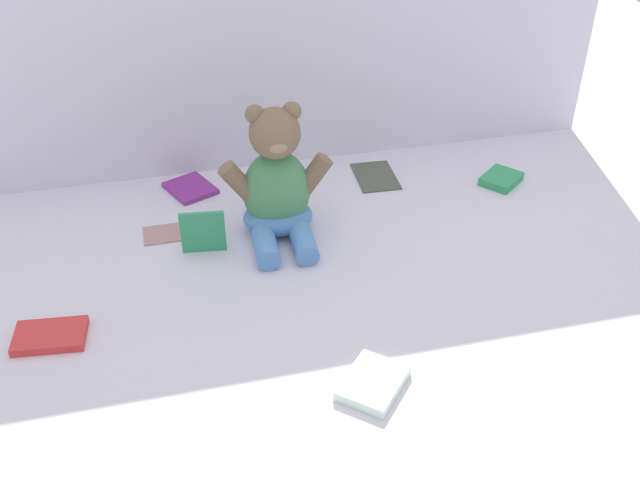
% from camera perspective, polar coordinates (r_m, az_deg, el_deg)
% --- Properties ---
extents(ground_plane, '(3.20, 3.20, 0.00)m').
position_cam_1_polar(ground_plane, '(1.49, -0.26, -0.96)').
color(ground_plane, silver).
extents(backdrop_drape, '(1.57, 0.03, 0.74)m').
position_cam_1_polar(backdrop_drape, '(1.69, -3.64, 17.28)').
color(backdrop_drape, silver).
rests_on(backdrop_drape, ground_plane).
extents(teddy_bear, '(0.23, 0.21, 0.28)m').
position_cam_1_polar(teddy_bear, '(1.51, -3.31, 4.04)').
color(teddy_bear, '#4C8C59').
rests_on(teddy_bear, ground_plane).
extents(book_case_0, '(0.09, 0.02, 0.09)m').
position_cam_1_polar(book_case_0, '(1.49, -8.96, 0.61)').
color(book_case_0, '#319563').
rests_on(book_case_0, ground_plane).
extents(book_case_1, '(0.12, 0.11, 0.02)m').
position_cam_1_polar(book_case_1, '(1.78, 13.70, 4.57)').
color(book_case_1, '#2E9858').
rests_on(book_case_1, ground_plane).
extents(book_case_2, '(0.10, 0.14, 0.01)m').
position_cam_1_polar(book_case_2, '(1.76, 4.27, 4.94)').
color(book_case_2, '#4A4E3F').
rests_on(book_case_2, ground_plane).
extents(book_case_3, '(0.13, 0.07, 0.01)m').
position_cam_1_polar(book_case_3, '(1.58, -11.02, 0.64)').
color(book_case_3, '#B17E7F').
rests_on(book_case_3, ground_plane).
extents(book_case_4, '(0.13, 0.14, 0.01)m').
position_cam_1_polar(book_case_4, '(1.72, -9.91, 3.93)').
color(book_case_4, '#822A8B').
rests_on(book_case_4, ground_plane).
extents(book_case_5, '(0.14, 0.14, 0.02)m').
position_cam_1_polar(book_case_5, '(1.21, 3.90, -10.92)').
color(book_case_5, white).
rests_on(book_case_5, ground_plane).
extents(book_case_6, '(0.13, 0.09, 0.02)m').
position_cam_1_polar(book_case_6, '(1.37, -19.98, -6.92)').
color(book_case_6, red).
rests_on(book_case_6, ground_plane).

